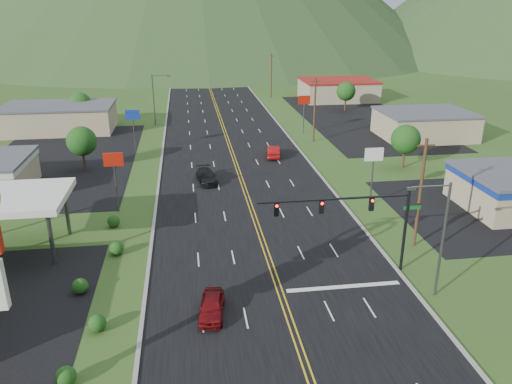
{
  "coord_description": "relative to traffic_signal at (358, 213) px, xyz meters",
  "views": [
    {
      "loc": [
        -6.43,
        -20.23,
        20.6
      ],
      "look_at": [
        -0.46,
        21.83,
        4.5
      ],
      "focal_mm": 35.0,
      "sensor_mm": 36.0,
      "label": 1
    }
  ],
  "objects": [
    {
      "name": "tree_east_a",
      "position": [
        15.52,
        26.0,
        -1.44
      ],
      "size": [
        3.84,
        3.84,
        5.82
      ],
      "color": "#382314",
      "rests_on": "ground"
    },
    {
      "name": "gas_canopy",
      "position": [
        -28.48,
        8.0,
        -0.46
      ],
      "size": [
        10.0,
        8.0,
        5.3
      ],
      "color": "white",
      "rests_on": "ground"
    },
    {
      "name": "utility_pole_b",
      "position": [
        7.02,
        41.0,
        -0.2
      ],
      "size": [
        1.6,
        0.28,
        10.0
      ],
      "color": "#382314",
      "rests_on": "ground"
    },
    {
      "name": "car_red_near",
      "position": [
        -11.79,
        -4.29,
        -4.61
      ],
      "size": [
        2.22,
        4.39,
        1.43
      ],
      "primitive_type": "imported",
      "rotation": [
        0.0,
        0.0,
        -0.13
      ],
      "color": "maroon",
      "rests_on": "ground"
    },
    {
      "name": "utility_pole_d",
      "position": [
        7.02,
        121.0,
        -0.2
      ],
      "size": [
        1.6,
        0.28,
        10.0
      ],
      "color": "#382314",
      "rests_on": "ground"
    },
    {
      "name": "tree_west_b",
      "position": [
        -31.48,
        58.0,
        -1.44
      ],
      "size": [
        3.84,
        3.84,
        5.82
      ],
      "color": "#382314",
      "rests_on": "ground"
    },
    {
      "name": "pole_sign_west_b",
      "position": [
        -20.48,
        38.0,
        -0.28
      ],
      "size": [
        2.0,
        0.18,
        6.4
      ],
      "color": "#59595E",
      "rests_on": "ground"
    },
    {
      "name": "building_west_far",
      "position": [
        -34.48,
        54.0,
        -3.07
      ],
      "size": [
        18.4,
        11.4,
        4.5
      ],
      "color": "tan",
      "rests_on": "ground"
    },
    {
      "name": "streetlight_east",
      "position": [
        4.7,
        -4.0,
        -0.15
      ],
      "size": [
        3.28,
        0.25,
        9.0
      ],
      "color": "#59595E",
      "rests_on": "ground"
    },
    {
      "name": "tree_west_a",
      "position": [
        -26.48,
        31.0,
        -1.44
      ],
      "size": [
        3.84,
        3.84,
        5.82
      ],
      "color": "#382314",
      "rests_on": "ground"
    },
    {
      "name": "building_east_far",
      "position": [
        21.52,
        76.0,
        -3.07
      ],
      "size": [
        16.4,
        12.4,
        4.5
      ],
      "color": "tan",
      "rests_on": "ground"
    },
    {
      "name": "traffic_signal",
      "position": [
        0.0,
        0.0,
        0.0
      ],
      "size": [
        13.1,
        0.43,
        7.0
      ],
      "color": "black",
      "rests_on": "ground"
    },
    {
      "name": "pole_sign_west_a",
      "position": [
        -20.48,
        16.0,
        -0.28
      ],
      "size": [
        2.0,
        0.18,
        6.4
      ],
      "color": "#59595E",
      "rests_on": "ground"
    },
    {
      "name": "streetlight_west",
      "position": [
        -18.16,
        56.0,
        -0.15
      ],
      "size": [
        3.28,
        0.25,
        9.0
      ],
      "color": "#59595E",
      "rests_on": "ground"
    },
    {
      "name": "car_red_far",
      "position": [
        -0.8,
        33.33,
        -4.52
      ],
      "size": [
        2.48,
        5.11,
        1.61
      ],
      "primitive_type": "imported",
      "rotation": [
        0.0,
        0.0,
        2.98
      ],
      "color": "#9C1111",
      "rests_on": "ground"
    },
    {
      "name": "pole_sign_east_b",
      "position": [
        6.52,
        46.0,
        -0.28
      ],
      "size": [
        2.0,
        0.18,
        6.4
      ],
      "color": "#59595E",
      "rests_on": "ground"
    },
    {
      "name": "utility_pole_c",
      "position": [
        7.02,
        81.0,
        -0.2
      ],
      "size": [
        1.6,
        0.28,
        10.0
      ],
      "color": "#382314",
      "rests_on": "ground"
    },
    {
      "name": "pole_sign_east_a",
      "position": [
        6.52,
        14.0,
        -0.28
      ],
      "size": [
        2.0,
        0.18,
        6.4
      ],
      "color": "#59595E",
      "rests_on": "ground"
    },
    {
      "name": "car_dark_mid",
      "position": [
        -10.77,
        23.79,
        -4.59
      ],
      "size": [
        2.79,
        5.36,
        1.48
      ],
      "primitive_type": "imported",
      "rotation": [
        0.0,
        0.0,
        0.14
      ],
      "color": "black",
      "rests_on": "ground"
    },
    {
      "name": "tree_east_b",
      "position": [
        19.52,
        64.0,
        -1.44
      ],
      "size": [
        3.84,
        3.84,
        5.82
      ],
      "color": "#382314",
      "rests_on": "ground"
    },
    {
      "name": "utility_pole_a",
      "position": [
        7.02,
        4.0,
        -0.2
      ],
      "size": [
        1.6,
        0.28,
        10.0
      ],
      "color": "#382314",
      "rests_on": "ground"
    },
    {
      "name": "building_east_mid",
      "position": [
        25.52,
        41.0,
        -3.17
      ],
      "size": [
        14.4,
        11.4,
        4.3
      ],
      "color": "tan",
      "rests_on": "ground"
    }
  ]
}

